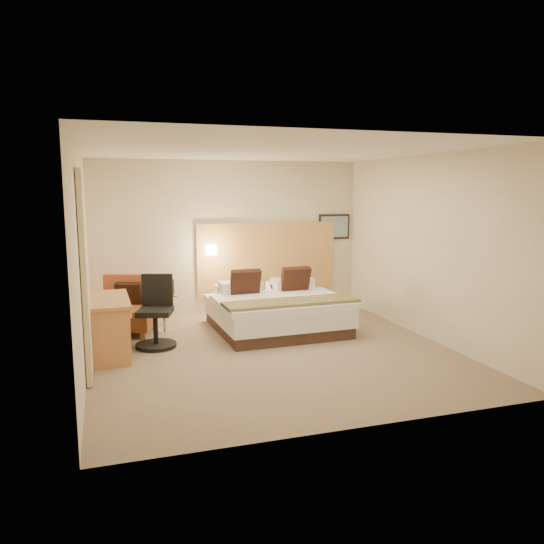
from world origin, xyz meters
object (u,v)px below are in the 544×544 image
object	(u,v)px
lounge_chair	(127,310)
side_table	(164,310)
bed	(276,310)
desk	(109,310)
desk_chair	(156,318)

from	to	relation	value
lounge_chair	side_table	bearing A→B (deg)	-9.47
lounge_chair	side_table	size ratio (longest dim) A/B	1.71
bed	desk	world-z (taller)	bed
desk	desk_chair	xyz separation A→B (m)	(0.63, 0.21, -0.20)
desk_chair	lounge_chair	bearing A→B (deg)	111.79
side_table	desk	xyz separation A→B (m)	(-0.83, -1.01, 0.28)
lounge_chair	desk	world-z (taller)	lounge_chair
side_table	desk	bearing A→B (deg)	-129.24
side_table	desk_chair	xyz separation A→B (m)	(-0.20, -0.80, 0.09)
lounge_chair	bed	bearing A→B (deg)	-13.81
bed	side_table	size ratio (longest dim) A/B	3.40
desk	desk_chair	bearing A→B (deg)	18.70
lounge_chair	desk	bearing A→B (deg)	-103.76
bed	desk	distance (m)	2.60
bed	lounge_chair	world-z (taller)	bed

